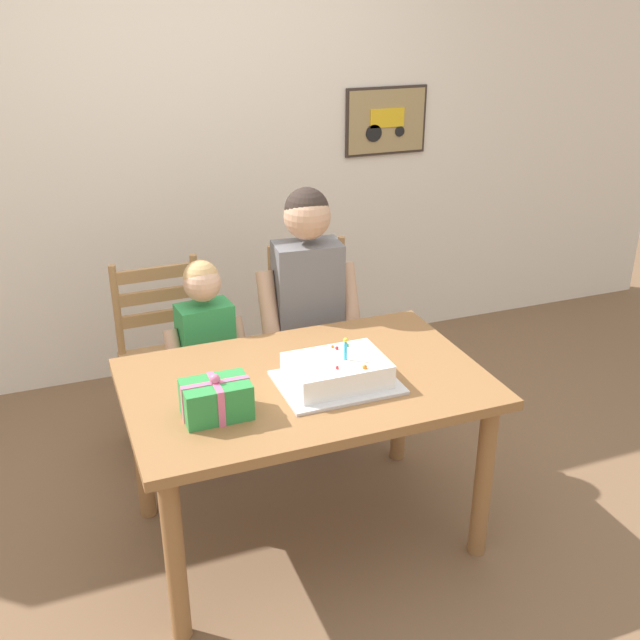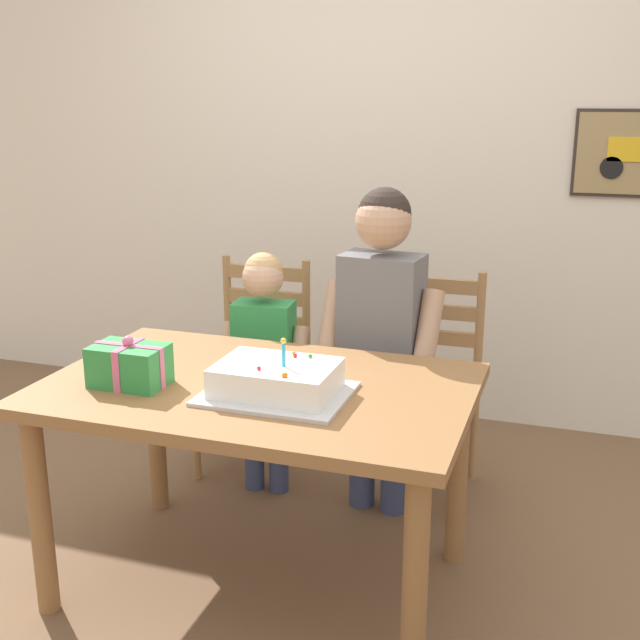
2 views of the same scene
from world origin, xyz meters
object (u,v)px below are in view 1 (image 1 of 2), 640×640
(dining_table, at_px, (306,402))
(birthday_cake, at_px, (337,372))
(chair_left, at_px, (168,359))
(gift_box_red_large, at_px, (216,399))
(chair_right, at_px, (318,335))
(child_older, at_px, (308,297))
(child_younger, at_px, (206,346))

(dining_table, relative_size, birthday_cake, 3.09)
(birthday_cake, relative_size, chair_left, 0.48)
(gift_box_red_large, bearing_deg, chair_left, 90.31)
(dining_table, height_order, birthday_cake, birthday_cake)
(dining_table, distance_m, chair_right, 0.96)
(child_older, bearing_deg, dining_table, -111.10)
(child_younger, bearing_deg, chair_right, 20.64)
(child_older, height_order, child_younger, child_older)
(child_older, bearing_deg, birthday_cake, -101.64)
(birthday_cake, relative_size, gift_box_red_large, 1.85)
(gift_box_red_large, relative_size, child_younger, 0.23)
(dining_table, relative_size, child_older, 1.05)
(dining_table, relative_size, child_younger, 1.33)
(chair_right, distance_m, child_older, 0.42)
(birthday_cake, bearing_deg, chair_left, 116.96)
(gift_box_red_large, distance_m, child_older, 0.99)
(gift_box_red_large, xyz_separation_m, child_older, (0.62, 0.77, -0.01))
(birthday_cake, relative_size, child_younger, 0.43)
(child_older, bearing_deg, gift_box_red_large, -128.91)
(birthday_cake, height_order, child_older, child_older)
(gift_box_red_large, bearing_deg, chair_right, 52.91)
(dining_table, distance_m, child_younger, 0.68)
(chair_left, distance_m, chair_right, 0.77)
(dining_table, xyz_separation_m, birthday_cake, (0.10, -0.08, 0.15))
(dining_table, height_order, chair_right, chair_right)
(birthday_cake, bearing_deg, child_older, 78.36)
(birthday_cake, xyz_separation_m, child_older, (0.15, 0.71, 0.01))
(chair_left, bearing_deg, dining_table, -66.09)
(birthday_cake, distance_m, gift_box_red_large, 0.48)
(child_older, relative_size, child_younger, 1.27)
(birthday_cake, distance_m, chair_left, 1.10)
(chair_left, bearing_deg, child_older, -20.58)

